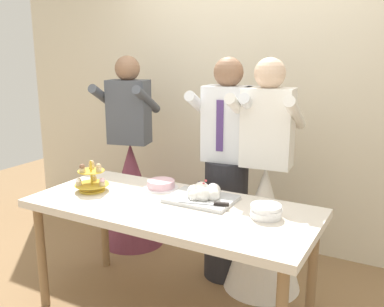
# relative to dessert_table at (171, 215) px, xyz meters

# --- Properties ---
(rear_wall) EXTENTS (5.20, 0.10, 2.90)m
(rear_wall) POSITION_rel_dessert_table_xyz_m (0.00, 1.40, 0.75)
(rear_wall) COLOR beige
(rear_wall) RESTS_ON ground_plane
(dessert_table) EXTENTS (1.80, 0.80, 0.78)m
(dessert_table) POSITION_rel_dessert_table_xyz_m (0.00, 0.00, 0.00)
(dessert_table) COLOR silver
(dessert_table) RESTS_ON ground_plane
(cupcake_stand) EXTENTS (0.23, 0.23, 0.21)m
(cupcake_stand) POSITION_rel_dessert_table_xyz_m (-0.60, -0.03, 0.15)
(cupcake_stand) COLOR gold
(cupcake_stand) RESTS_ON dessert_table
(main_cake_tray) EXTENTS (0.43, 0.31, 0.13)m
(main_cake_tray) POSITION_rel_dessert_table_xyz_m (0.14, 0.15, 0.12)
(main_cake_tray) COLOR silver
(main_cake_tray) RESTS_ON dessert_table
(plate_stack) EXTENTS (0.18, 0.18, 0.08)m
(plate_stack) POSITION_rel_dessert_table_xyz_m (0.59, 0.08, 0.11)
(plate_stack) COLOR white
(plate_stack) RESTS_ON dessert_table
(round_cake) EXTENTS (0.24, 0.24, 0.06)m
(round_cake) POSITION_rel_dessert_table_xyz_m (-0.22, 0.23, 0.10)
(round_cake) COLOR white
(round_cake) RESTS_ON dessert_table
(person_groom) EXTENTS (0.51, 0.53, 1.66)m
(person_groom) POSITION_rel_dessert_table_xyz_m (0.09, 0.65, 0.05)
(person_groom) COLOR #232328
(person_groom) RESTS_ON ground_plane
(person_bride) EXTENTS (0.56, 0.56, 1.66)m
(person_bride) POSITION_rel_dessert_table_xyz_m (0.39, 0.63, -0.12)
(person_bride) COLOR white
(person_bride) RESTS_ON ground_plane
(person_guest) EXTENTS (0.59, 0.58, 1.66)m
(person_guest) POSITION_rel_dessert_table_xyz_m (-0.89, 0.79, -0.12)
(person_guest) COLOR brown
(person_guest) RESTS_ON ground_plane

